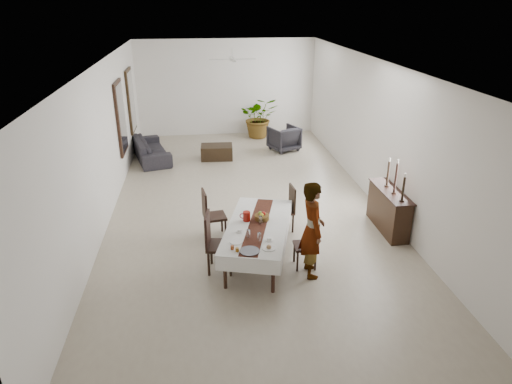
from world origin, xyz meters
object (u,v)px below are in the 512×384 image
object	(u,v)px
woman	(312,230)
sofa	(151,149)
dining_table_top	(258,226)
red_pitcher	(247,216)
sideboard_body	(388,211)

from	to	relation	value
woman	sofa	world-z (taller)	woman
dining_table_top	woman	xyz separation A→B (m)	(0.84, -0.63, 0.21)
dining_table_top	sofa	xyz separation A→B (m)	(-2.40, 5.93, -0.34)
red_pitcher	sideboard_body	bearing A→B (deg)	11.33
red_pitcher	sofa	bearing A→B (deg)	111.12
dining_table_top	sideboard_body	size ratio (longest dim) A/B	1.54
dining_table_top	red_pitcher	distance (m)	0.29
woman	sofa	distance (m)	7.33
red_pitcher	woman	bearing A→B (deg)	-38.69
dining_table_top	woman	bearing A→B (deg)	-21.17
dining_table_top	sofa	distance (m)	6.40
sideboard_body	sofa	xyz separation A→B (m)	(-5.20, 5.14, -0.11)
dining_table_top	woman	size ratio (longest dim) A/B	1.25
sideboard_body	sofa	world-z (taller)	sideboard_body
sideboard_body	red_pitcher	bearing A→B (deg)	-168.67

